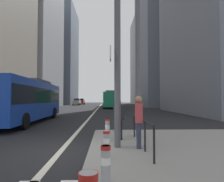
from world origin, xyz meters
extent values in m
plane|color=black|center=(0.00, 20.00, 0.00)|extent=(160.00, 160.00, 0.00)
cube|color=beige|center=(0.00, 30.00, 0.01)|extent=(0.20, 80.00, 0.01)
cube|color=#9E9EA3|center=(-16.00, 41.37, 20.59)|extent=(11.08, 19.01, 41.19)
cube|color=slate|center=(-16.00, 65.15, 16.86)|extent=(13.26, 18.69, 33.71)
cube|color=slate|center=(17.00, 43.25, 22.66)|extent=(13.76, 18.62, 45.31)
cube|color=#9E9EA3|center=(17.00, 64.40, 15.29)|extent=(11.31, 19.56, 30.58)
cube|color=#14389E|center=(-4.47, 8.74, 1.73)|extent=(2.66, 11.18, 2.75)
cube|color=black|center=(-4.47, 8.74, 2.07)|extent=(2.69, 10.96, 1.10)
cube|color=#4C4C51|center=(-4.49, 10.41, 3.25)|extent=(1.81, 4.04, 0.30)
cylinder|color=black|center=(-3.22, 5.19, 0.50)|extent=(0.31, 1.00, 1.00)
cylinder|color=black|center=(-3.32, 12.32, 0.50)|extent=(0.31, 1.00, 1.00)
cylinder|color=black|center=(-5.72, 12.29, 0.50)|extent=(0.31, 1.00, 1.00)
cylinder|color=black|center=(-6.02, 8.37, 0.32)|extent=(0.24, 0.65, 0.64)
cube|color=#198456|center=(2.46, 34.11, 1.73)|extent=(2.74, 11.11, 2.75)
cube|color=black|center=(2.46, 34.11, 2.07)|extent=(2.78, 10.89, 1.10)
cube|color=#4C4C51|center=(2.42, 32.45, 3.25)|extent=(1.84, 4.02, 0.30)
cylinder|color=black|center=(1.33, 37.68, 0.50)|extent=(0.32, 1.01, 1.00)
cylinder|color=black|center=(3.73, 37.62, 0.50)|extent=(0.32, 1.01, 1.00)
cylinder|color=black|center=(1.18, 30.60, 0.50)|extent=(0.32, 1.01, 1.00)
cylinder|color=black|center=(3.58, 30.55, 0.50)|extent=(0.32, 1.01, 1.00)
cube|color=#B2A899|center=(-6.86, 52.81, 0.87)|extent=(1.86, 4.57, 1.10)
cube|color=black|center=(-6.86, 52.96, 1.68)|extent=(1.54, 2.48, 0.52)
cylinder|color=black|center=(-5.98, 51.25, 0.32)|extent=(0.23, 0.64, 0.64)
cylinder|color=black|center=(-7.80, 51.29, 0.32)|extent=(0.23, 0.64, 0.64)
cylinder|color=black|center=(-5.92, 54.34, 0.32)|extent=(0.23, 0.64, 0.64)
cylinder|color=black|center=(-7.74, 54.37, 0.32)|extent=(0.23, 0.64, 0.64)
cube|color=gold|center=(2.89, 59.26, 0.87)|extent=(1.87, 4.51, 1.10)
cube|color=black|center=(2.89, 59.11, 1.68)|extent=(1.54, 2.45, 0.52)
cylinder|color=black|center=(1.95, 60.76, 0.32)|extent=(0.23, 0.64, 0.64)
cylinder|color=black|center=(3.77, 60.80, 0.32)|extent=(0.23, 0.64, 0.64)
cylinder|color=black|center=(2.01, 57.72, 0.32)|extent=(0.23, 0.64, 0.64)
cylinder|color=black|center=(3.83, 57.76, 0.32)|extent=(0.23, 0.64, 0.64)
cube|color=silver|center=(2.92, 45.23, 0.87)|extent=(1.89, 4.17, 1.10)
cube|color=black|center=(2.93, 45.08, 1.68)|extent=(1.56, 2.27, 0.52)
cylinder|color=black|center=(1.97, 46.61, 0.32)|extent=(0.24, 0.65, 0.64)
cylinder|color=black|center=(3.79, 46.66, 0.32)|extent=(0.24, 0.65, 0.64)
cylinder|color=black|center=(2.05, 43.81, 0.32)|extent=(0.24, 0.65, 0.64)
cylinder|color=black|center=(3.87, 43.86, 0.32)|extent=(0.24, 0.65, 0.64)
cube|color=maroon|center=(-6.38, 59.30, 0.87)|extent=(1.83, 4.41, 1.10)
cube|color=black|center=(-6.38, 59.45, 1.68)|extent=(1.52, 2.38, 0.52)
cylinder|color=black|center=(-5.49, 57.80, 0.32)|extent=(0.23, 0.64, 0.64)
cylinder|color=black|center=(-7.31, 57.82, 0.32)|extent=(0.23, 0.64, 0.64)
cylinder|color=black|center=(-5.45, 60.78, 0.32)|extent=(0.23, 0.64, 0.64)
cylinder|color=black|center=(-7.27, 60.80, 0.32)|extent=(0.23, 0.64, 0.64)
cylinder|color=#515156|center=(1.96, 0.05, 3.15)|extent=(0.22, 0.22, 6.00)
cube|color=white|center=(1.71, -0.13, 3.35)|extent=(0.04, 0.60, 0.44)
cylinder|color=#56565B|center=(3.01, 2.16, 4.15)|extent=(0.20, 0.20, 8.00)
cylinder|color=#B21E19|center=(1.39, -5.00, 1.06)|extent=(0.20, 0.20, 0.08)
cylinder|color=#99999E|center=(1.56, -3.06, 0.53)|extent=(0.18, 0.18, 0.76)
cylinder|color=white|center=(1.56, -3.06, 0.62)|extent=(0.19, 0.19, 0.14)
cylinder|color=#B21E19|center=(1.56, -3.06, 0.87)|extent=(0.20, 0.20, 0.08)
cylinder|color=#99999E|center=(1.58, -1.14, 0.53)|extent=(0.18, 0.18, 0.75)
cylinder|color=white|center=(1.58, -1.14, 0.62)|extent=(0.19, 0.19, 0.14)
cylinder|color=#B21E19|center=(1.58, -1.14, 0.86)|extent=(0.20, 0.20, 0.08)
cylinder|color=#99999E|center=(1.62, 1.15, 0.59)|extent=(0.18, 0.18, 0.88)
cylinder|color=white|center=(1.62, 1.15, 0.69)|extent=(0.19, 0.19, 0.16)
cylinder|color=#B21E19|center=(1.62, 1.15, 0.99)|extent=(0.20, 0.20, 0.08)
cylinder|color=black|center=(2.80, -1.76, 0.62)|extent=(0.06, 0.06, 0.95)
cylinder|color=black|center=(2.80, -0.54, 0.62)|extent=(0.06, 0.06, 0.95)
cylinder|color=black|center=(2.80, 0.68, 0.62)|extent=(0.06, 0.06, 0.95)
cylinder|color=black|center=(2.80, 1.90, 0.62)|extent=(0.06, 0.06, 0.95)
cylinder|color=black|center=(2.80, 0.07, 1.10)|extent=(0.06, 3.67, 0.06)
cylinder|color=black|center=(2.03, 1.40, 0.55)|extent=(0.15, 0.15, 0.79)
cylinder|color=black|center=(2.15, 1.31, 0.55)|extent=(0.15, 0.15, 0.79)
cube|color=#232328|center=(2.09, 1.35, 1.25)|extent=(0.45, 0.42, 0.61)
sphere|color=#9E7556|center=(2.09, 1.35, 1.66)|extent=(0.22, 0.22, 0.22)
cylinder|color=#2D334C|center=(2.66, -0.20, 0.58)|extent=(0.15, 0.15, 0.86)
cylinder|color=#2D334C|center=(2.68, -0.04, 0.58)|extent=(0.15, 0.15, 0.86)
cube|color=#B73D42|center=(2.67, -0.12, 1.34)|extent=(0.27, 0.40, 0.66)
sphere|color=#9E7556|center=(2.67, -0.12, 1.79)|extent=(0.24, 0.24, 0.24)
camera|label=1|loc=(1.56, -7.01, 1.81)|focal=32.74mm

